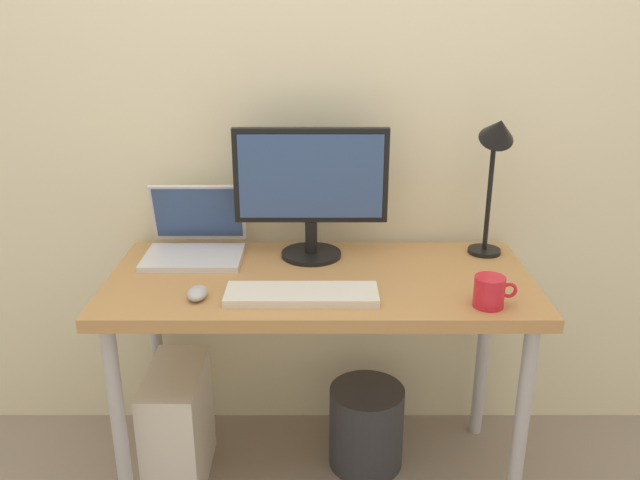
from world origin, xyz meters
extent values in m
plane|color=gray|center=(0.00, 0.00, 0.00)|extent=(6.00, 6.00, 0.00)
cube|color=beige|center=(0.00, 0.36, 1.30)|extent=(4.40, 0.04, 2.60)
cube|color=#B7844C|center=(0.00, 0.00, 0.73)|extent=(1.32, 0.60, 0.04)
cylinder|color=#B2B2B7|center=(-0.60, -0.24, 0.36)|extent=(0.04, 0.04, 0.71)
cylinder|color=#B2B2B7|center=(0.60, -0.24, 0.36)|extent=(0.04, 0.04, 0.71)
cylinder|color=#B2B2B7|center=(-0.60, 0.24, 0.36)|extent=(0.04, 0.04, 0.71)
cylinder|color=#B2B2B7|center=(0.60, 0.24, 0.36)|extent=(0.04, 0.04, 0.71)
cylinder|color=black|center=(-0.03, 0.17, 0.76)|extent=(0.20, 0.20, 0.01)
cylinder|color=black|center=(-0.03, 0.17, 0.82)|extent=(0.04, 0.04, 0.11)
cube|color=black|center=(-0.03, 0.17, 1.03)|extent=(0.50, 0.03, 0.31)
cube|color=#334C7F|center=(-0.03, 0.15, 1.03)|extent=(0.46, 0.01, 0.27)
cube|color=silver|center=(-0.42, 0.13, 0.76)|extent=(0.32, 0.22, 0.02)
cube|color=silver|center=(-0.42, 0.27, 0.87)|extent=(0.32, 0.06, 0.21)
cube|color=#334C7F|center=(-0.42, 0.26, 0.88)|extent=(0.30, 0.05, 0.18)
cylinder|color=black|center=(0.56, 0.20, 0.76)|extent=(0.11, 0.11, 0.01)
cylinder|color=black|center=(0.56, 0.20, 0.96)|extent=(0.02, 0.02, 0.38)
cone|color=black|center=(0.56, 0.16, 1.18)|extent=(0.11, 0.14, 0.13)
cube|color=silver|center=(-0.05, -0.16, 0.76)|extent=(0.44, 0.14, 0.02)
ellipsoid|color=#B2B2B7|center=(-0.35, -0.16, 0.77)|extent=(0.06, 0.09, 0.03)
cylinder|color=red|center=(0.47, -0.21, 0.80)|extent=(0.09, 0.09, 0.09)
torus|color=red|center=(0.53, -0.21, 0.80)|extent=(0.05, 0.01, 0.05)
cube|color=silver|center=(-0.48, -0.02, 0.21)|extent=(0.18, 0.36, 0.42)
cylinder|color=#333338|center=(0.16, 0.06, 0.15)|extent=(0.26, 0.26, 0.30)
camera|label=1|loc=(0.00, -1.88, 1.57)|focal=36.93mm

